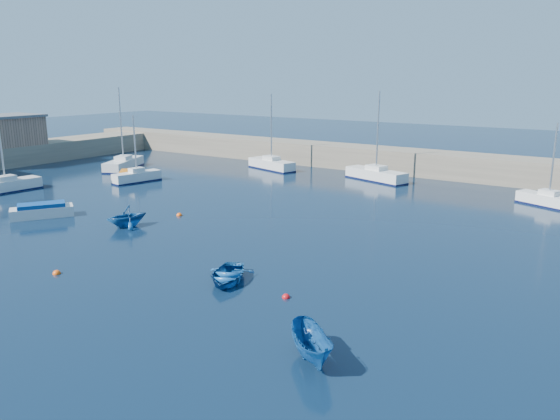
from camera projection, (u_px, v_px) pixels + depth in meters
The scene contains 17 objects.
ground at pixel (20, 314), 25.11m from camera, with size 220.00×220.00×0.00m, color #0B1C31.
back_wall at pixel (398, 161), 61.99m from camera, with size 96.00×4.50×2.60m, color #776D5B.
brick_shed_a at pixel (3, 132), 66.12m from camera, with size 6.00×8.00×3.40m, color #926B55.
sailboat_2 at pixel (6, 186), 51.49m from camera, with size 2.22×6.47×8.41m.
sailboat_3 at pixel (137, 176), 56.27m from camera, with size 2.37×5.22×6.84m.
sailboat_4 at pixel (124, 164), 64.31m from camera, with size 4.89×7.40×9.42m.
sailboat_5 at pixel (271, 164), 63.91m from camera, with size 6.83×3.64×8.69m.
sailboat_6 at pixel (376, 174), 57.12m from camera, with size 7.29×4.06×9.23m.
sailboat_7 at pixel (548, 200), 45.68m from camera, with size 5.36×3.42×7.00m.
motorboat_1 at pixel (42, 211), 42.22m from camera, with size 3.76×4.68×1.11m.
motorboat_2 at pixel (127, 176), 57.53m from camera, with size 4.23×4.40×0.93m.
dinghy_center at pixel (227, 275), 29.01m from camera, with size 2.53×3.54×0.73m, color #144D8E.
dinghy_left at pixel (127, 216), 39.52m from camera, with size 2.59×3.00×1.58m, color #144D8E.
dinghy_right at pixel (312, 346), 20.83m from camera, with size 1.26×3.35×1.29m, color #144D8E.
buoy_0 at pixel (57, 274), 30.22m from camera, with size 0.44×0.44×0.44m, color #FF540D.
buoy_1 at pixel (286, 298), 26.97m from camera, with size 0.42×0.42×0.42m, color #B50D12.
buoy_3 at pixel (179, 216), 42.83m from camera, with size 0.46×0.46×0.46m, color #FF540D.
Camera 1 is at (22.86, -12.69, 10.66)m, focal length 35.00 mm.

